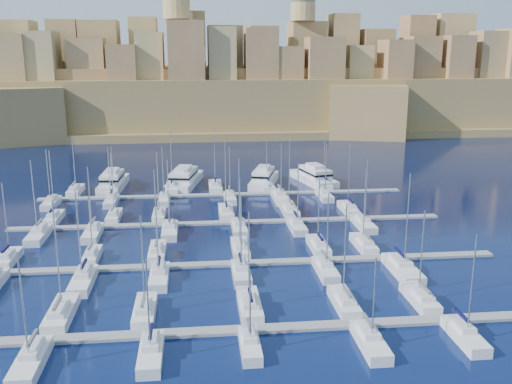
{
  "coord_description": "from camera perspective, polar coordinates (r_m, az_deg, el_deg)",
  "views": [
    {
      "loc": [
        -6.23,
        -96.52,
        33.23
      ],
      "look_at": [
        4.78,
        6.0,
        7.23
      ],
      "focal_mm": 40.0,
      "sensor_mm": 36.0,
      "label": 1
    }
  ],
  "objects": [
    {
      "name": "sailboat_8",
      "position": [
        66.14,
        -10.46,
        -15.54
      ],
      "size": [
        2.57,
        8.57,
        12.18
      ],
      "color": "silver",
      "rests_on": "ground"
    },
    {
      "name": "sailboat_28",
      "position": [
        118.5,
        3.35,
        -1.77
      ],
      "size": [
        2.98,
        9.95,
        15.81
      ],
      "color": "silver",
      "rests_on": "ground"
    },
    {
      "name": "sailboat_1",
      "position": [
        77.59,
        -18.91,
        -11.4
      ],
      "size": [
        2.93,
        9.75,
        15.66
      ],
      "color": "silver",
      "rests_on": "ground"
    },
    {
      "name": "sailboat_44",
      "position": [
        127.96,
        -9.17,
        -0.75
      ],
      "size": [
        2.45,
        8.15,
        13.04
      ],
      "color": "silver",
      "rests_on": "ground"
    },
    {
      "name": "sailboat_24",
      "position": [
        119.64,
        -19.54,
        -2.44
      ],
      "size": [
        2.53,
        8.44,
        14.48
      ],
      "color": "silver",
      "rests_on": "ground"
    },
    {
      "name": "sailboat_34",
      "position": [
        107.91,
        4.09,
        -3.41
      ],
      "size": [
        2.65,
        8.85,
        13.21
      ],
      "color": "silver",
      "rests_on": "ground"
    },
    {
      "name": "sailboat_16",
      "position": [
        97.73,
        6.25,
        -5.36
      ],
      "size": [
        2.7,
        9.0,
        12.85
      ],
      "color": "silver",
      "rests_on": "ground"
    },
    {
      "name": "sailboat_25",
      "position": [
        117.38,
        -14.01,
        -2.35
      ],
      "size": [
        2.5,
        8.32,
        13.73
      ],
      "color": "silver",
      "rests_on": "ground"
    },
    {
      "name": "sailboat_30",
      "position": [
        109.73,
        -20.92,
        -4.03
      ],
      "size": [
        2.86,
        9.53,
        14.79
      ],
      "color": "silver",
      "rests_on": "ground"
    },
    {
      "name": "sailboat_22",
      "position": [
        87.81,
        6.96,
        -7.68
      ],
      "size": [
        2.59,
        8.65,
        13.16
      ],
      "color": "silver",
      "rests_on": "ground"
    },
    {
      "name": "sailboat_7",
      "position": [
        68.09,
        -21.6,
        -15.43
      ],
      "size": [
        2.77,
        9.24,
        13.64
      ],
      "color": "silver",
      "rests_on": "ground"
    },
    {
      "name": "sailboat_45",
      "position": [
        127.85,
        -2.63,
        -0.59
      ],
      "size": [
        2.52,
        8.4,
        12.73
      ],
      "color": "silver",
      "rests_on": "ground"
    },
    {
      "name": "pontoon_mid_near",
      "position": [
        90.96,
        -1.8,
        -7.15
      ],
      "size": [
        84.0,
        2.0,
        0.4
      ],
      "primitive_type": "cube",
      "color": "slate",
      "rests_on": "ground"
    },
    {
      "name": "sailboat_41",
      "position": [
        141.09,
        6.82,
        0.74
      ],
      "size": [
        2.58,
        8.59,
        13.15
      ],
      "color": "silver",
      "rests_on": "ground"
    },
    {
      "name": "pontoon_near",
      "position": [
        70.98,
        -0.4,
        -13.58
      ],
      "size": [
        84.0,
        2.0,
        0.4
      ],
      "primitive_type": "cube",
      "color": "slate",
      "rests_on": "ground"
    },
    {
      "name": "sailboat_10",
      "position": [
        68.64,
        11.34,
        -14.42
      ],
      "size": [
        2.61,
        8.69,
        11.44
      ],
      "color": "silver",
      "rests_on": "ground"
    },
    {
      "name": "sailboat_35",
      "position": [
        110.77,
        10.73,
        -3.16
      ],
      "size": [
        2.73,
        9.09,
        13.7
      ],
      "color": "silver",
      "rests_on": "ground"
    },
    {
      "name": "sailboat_33",
      "position": [
        106.65,
        -1.7,
        -3.59
      ],
      "size": [
        2.6,
        8.67,
        14.36
      ],
      "color": "silver",
      "rests_on": "ground"
    },
    {
      "name": "motor_yacht_c",
      "position": [
        142.59,
        0.78,
        1.39
      ],
      "size": [
        9.57,
        17.43,
        5.25
      ],
      "color": "silver",
      "rests_on": "ground"
    },
    {
      "name": "sailboat_4",
      "position": [
        77.54,
        8.79,
        -10.79
      ],
      "size": [
        2.63,
        8.78,
        14.26
      ],
      "color": "silver",
      "rests_on": "ground"
    },
    {
      "name": "sailboat_39",
      "position": [
        138.46,
        -4.1,
        0.56
      ],
      "size": [
        3.08,
        10.25,
        15.37
      ],
      "color": "silver",
      "rests_on": "ground"
    },
    {
      "name": "sailboat_17",
      "position": [
        99.68,
        10.72,
        -5.13
      ],
      "size": [
        2.7,
        9.0,
        13.94
      ],
      "color": "silver",
      "rests_on": "ground"
    },
    {
      "name": "pontoon_far",
      "position": [
        132.84,
        -3.25,
        -0.27
      ],
      "size": [
        84.0,
        2.0,
        0.4
      ],
      "primitive_type": "cube",
      "color": "slate",
      "rests_on": "ground"
    },
    {
      "name": "sailboat_29",
      "position": [
        120.77,
        9.25,
        -1.64
      ],
      "size": [
        2.74,
        9.13,
        14.62
      ],
      "color": "silver",
      "rests_on": "ground"
    },
    {
      "name": "sailboat_2",
      "position": [
        75.59,
        -11.06,
        -11.59
      ],
      "size": [
        2.69,
        8.96,
        13.57
      ],
      "color": "silver",
      "rests_on": "ground"
    },
    {
      "name": "sailboat_26",
      "position": [
        116.36,
        -9.67,
        -2.27
      ],
      "size": [
        2.43,
        8.1,
        13.75
      ],
      "color": "silver",
      "rests_on": "ground"
    },
    {
      "name": "sailboat_19",
      "position": [
        86.9,
        -16.9,
        -8.44
      ],
      "size": [
        2.87,
        9.56,
        14.81
      ],
      "color": "silver",
      "rests_on": "ground"
    },
    {
      "name": "sailboat_23",
      "position": [
        90.14,
        14.43,
        -7.42
      ],
      "size": [
        3.24,
        10.81,
        16.02
      ],
      "color": "silver",
      "rests_on": "ground"
    },
    {
      "name": "sailboat_9",
      "position": [
        66.67,
        -0.62,
        -15.05
      ],
      "size": [
        2.21,
        7.37,
        10.27
      ],
      "color": "silver",
      "rests_on": "ground"
    },
    {
      "name": "motor_yacht_d",
      "position": [
        145.41,
        5.83,
        1.57
      ],
      "size": [
        9.59,
        19.03,
        5.25
      ],
      "color": "silver",
      "rests_on": "ground"
    },
    {
      "name": "sailboat_15",
      "position": [
        95.88,
        -1.59,
        -5.66
      ],
      "size": [
        2.72,
        9.05,
        12.97
      ],
      "color": "silver",
      "rests_on": "ground"
    },
    {
      "name": "sailboat_3",
      "position": [
        75.75,
        -0.66,
        -11.24
      ],
      "size": [
        2.83,
        9.45,
        13.51
      ],
      "color": "silver",
      "rests_on": "ground"
    },
    {
      "name": "sailboat_46",
      "position": [
        128.1,
        2.45,
        -0.55
      ],
      "size": [
        3.09,
        10.29,
        13.52
      ],
      "color": "silver",
      "rests_on": "ground"
    },
    {
      "name": "sailboat_38",
      "position": [
        138.23,
        -8.38,
        0.41
      ],
      "size": [
        2.9,
        9.67,
        15.48
      ],
      "color": "silver",
      "rests_on": "ground"
    },
    {
      "name": "sailboat_31",
      "position": [
        107.82,
        -16.0,
        -3.95
      ],
      "size": [
        2.75,
        9.18,
        13.39
      ],
      "color": "silver",
      "rests_on": "ground"
    },
    {
      "name": "motor_yacht_a",
      "position": [
        143.21,
        -14.12,
        1.01
      ],
      "size": [
        5.99,
        17.31,
        5.25
      ],
      "color": "silver",
      "rests_on": "ground"
    },
    {
      "name": "sailboat_43",
      "position": [
        129.0,
        -14.27,
        -0.89
      ],
      "size": [
        2.52,
        8.4,
        13.03
      ],
      "color": "silver",
      "rests_on": "ground"
    },
    {
      "name": "motor_yacht_b",
      "position": [
        143.04,
        -7.19,
        1.32
      ],
      "size": [
        9.75,
        20.49,
        5.25
      ],
      "color": "silver",
      "rests_on": "ground"
    },
    {
      "name": "sailboat_20",
      "position": [
        85.74,
        -9.66,
        -8.33
      ],
      "size": [
        2.7,
        9.0,
        13.4
      ],
      "color": "silver",
      "rests_on": "ground"
    },
    {
      "name": "sailboat_14",
      "position": [
        95.75,
        -9.84,
        -5.89
      ],
      "size": [
        2.65,
        8.82,
        14.75
      ],
      "color": "silver",
      "rests_on": "ground"
    },
    {
      "name": "sailboat_42",
      "position": [
        131.22,
        -19.8,
        -1.04
      ],
      "size": [
        2.67,
        8.9,
        12.91
      ],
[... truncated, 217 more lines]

